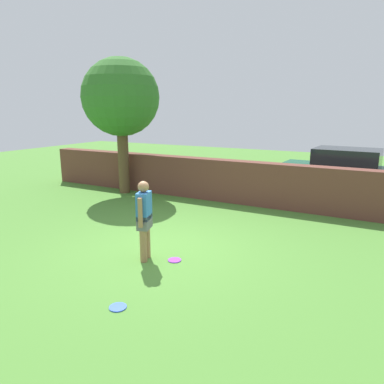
% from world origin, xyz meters
% --- Properties ---
extents(ground_plane, '(40.00, 40.00, 0.00)m').
position_xyz_m(ground_plane, '(0.00, 0.00, 0.00)').
color(ground_plane, '#4C8433').
extents(brick_wall, '(12.67, 0.50, 1.37)m').
position_xyz_m(brick_wall, '(-1.50, 4.58, 0.68)').
color(brick_wall, brown).
rests_on(brick_wall, ground).
extents(tree, '(2.68, 2.68, 4.72)m').
position_xyz_m(tree, '(-4.19, 3.96, 3.34)').
color(tree, brown).
rests_on(tree, ground).
extents(person, '(0.32, 0.52, 1.62)m').
position_xyz_m(person, '(-0.02, -0.57, 0.90)').
color(person, '#9E704C').
rests_on(person, ground).
extents(car, '(4.30, 2.12, 1.72)m').
position_xyz_m(car, '(2.97, 6.60, 0.86)').
color(car, '#0C4C2D').
rests_on(car, ground).
extents(frisbee_blue, '(0.27, 0.27, 0.02)m').
position_xyz_m(frisbee_blue, '(0.67, -2.26, 0.01)').
color(frisbee_blue, blue).
rests_on(frisbee_blue, ground).
extents(frisbee_purple, '(0.27, 0.27, 0.02)m').
position_xyz_m(frisbee_purple, '(0.53, -0.35, 0.01)').
color(frisbee_purple, purple).
rests_on(frisbee_purple, ground).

